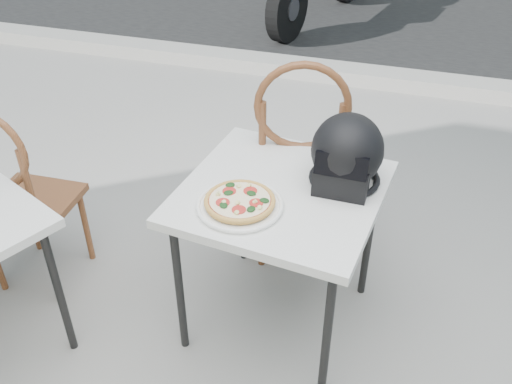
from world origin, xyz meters
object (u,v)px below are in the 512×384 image
(pizza, at_px, (240,201))
(helmet, at_px, (347,155))
(cafe_chair_main, at_px, (300,153))
(cafe_table_main, at_px, (281,202))
(plate, at_px, (240,205))
(cafe_chair_side, at_px, (15,189))

(pizza, xyz_separation_m, helmet, (0.35, 0.29, 0.10))
(helmet, bearing_deg, cafe_chair_main, 128.03)
(cafe_table_main, bearing_deg, plate, -126.33)
(helmet, xyz_separation_m, cafe_chair_side, (-1.45, -0.24, -0.30))
(cafe_chair_side, bearing_deg, cafe_chair_main, -155.71)
(plate, bearing_deg, cafe_table_main, 53.67)
(cafe_chair_main, relative_size, cafe_chair_side, 1.10)
(pizza, relative_size, cafe_chair_side, 0.32)
(plate, bearing_deg, cafe_chair_main, 81.72)
(pizza, xyz_separation_m, cafe_chair_main, (0.09, 0.64, -0.14))
(cafe_chair_side, bearing_deg, helmet, -172.75)
(pizza, height_order, cafe_chair_side, cafe_chair_side)
(pizza, bearing_deg, cafe_table_main, 53.66)
(cafe_table_main, relative_size, cafe_chair_main, 0.76)
(plate, height_order, pizza, pizza)
(cafe_table_main, xyz_separation_m, cafe_chair_side, (-1.21, -0.12, -0.10))
(cafe_chair_main, bearing_deg, plate, 68.06)
(plate, distance_m, helmet, 0.47)
(cafe_chair_main, xyz_separation_m, cafe_chair_side, (-1.18, -0.59, -0.06))
(pizza, xyz_separation_m, cafe_chair_side, (-1.09, 0.04, -0.20))
(plate, distance_m, cafe_chair_side, 1.11)
(helmet, height_order, cafe_chair_main, cafe_chair_main)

